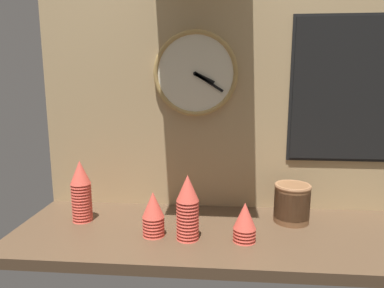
{
  "coord_description": "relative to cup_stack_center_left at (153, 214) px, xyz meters",
  "views": [
    {
      "loc": [
        -0.01,
        -1.24,
        0.57
      ],
      "look_at": [
        -0.12,
        0.04,
        0.33
      ],
      "focal_mm": 32.0,
      "sensor_mm": 36.0,
      "label": 1
    }
  ],
  "objects": [
    {
      "name": "cup_stack_far_left",
      "position": [
        -0.32,
        0.11,
        0.04
      ],
      "size": [
        0.08,
        0.08,
        0.25
      ],
      "color": "#DB4C3D",
      "rests_on": "ground_plane"
    },
    {
      "name": "cup_stack_center_left",
      "position": [
        0.0,
        0.0,
        0.0
      ],
      "size": [
        0.08,
        0.08,
        0.17
      ],
      "color": "#DB4C3D",
      "rests_on": "ground_plane"
    },
    {
      "name": "wall_clock",
      "position": [
        0.13,
        0.31,
        0.51
      ],
      "size": [
        0.36,
        0.03,
        0.36
      ],
      "color": "beige"
    },
    {
      "name": "bowl_stack_right",
      "position": [
        0.54,
        0.17,
        -0.0
      ],
      "size": [
        0.15,
        0.15,
        0.16
      ],
      "color": "brown",
      "rests_on": "ground_plane"
    },
    {
      "name": "cup_stack_center",
      "position": [
        0.13,
        -0.02,
        0.04
      ],
      "size": [
        0.08,
        0.08,
        0.24
      ],
      "color": "#DB4C3D",
      "rests_on": "ground_plane"
    },
    {
      "name": "ground_plane",
      "position": [
        0.25,
        0.07,
        -0.1
      ],
      "size": [
        1.6,
        0.56,
        0.04
      ],
      "primitive_type": "cube",
      "color": "#4C3826"
    },
    {
      "name": "wall_tiled_back",
      "position": [
        0.25,
        0.34,
        0.44
      ],
      "size": [
        1.6,
        0.03,
        1.05
      ],
      "color": "tan",
      "rests_on": "ground_plane"
    },
    {
      "name": "menu_board",
      "position": [
        0.77,
        0.31,
        0.44
      ],
      "size": [
        0.49,
        0.01,
        0.61
      ],
      "color": "black"
    },
    {
      "name": "cup_stack_center_right",
      "position": [
        0.33,
        -0.02,
        -0.01
      ],
      "size": [
        0.08,
        0.08,
        0.14
      ],
      "color": "#DB4C3D",
      "rests_on": "ground_plane"
    }
  ]
}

